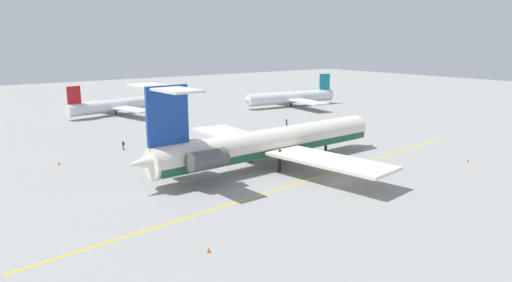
# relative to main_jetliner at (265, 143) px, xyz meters

# --- Properties ---
(ground) EXTENTS (368.98, 368.98, 0.00)m
(ground) POSITION_rel_main_jetliner_xyz_m (3.71, -12.41, -3.74)
(ground) COLOR gray
(main_jetliner) EXTENTS (47.12, 41.86, 13.73)m
(main_jetliner) POSITION_rel_main_jetliner_xyz_m (0.00, 0.00, 0.00)
(main_jetliner) COLOR silver
(main_jetliner) RESTS_ON ground
(airliner_mid_left) EXTENTS (27.87, 27.76, 8.36)m
(airliner_mid_left) POSITION_rel_main_jetliner_xyz_m (0.77, 64.57, -1.28)
(airliner_mid_left) COLOR silver
(airliner_mid_left) RESTS_ON ground
(airliner_mid_right) EXTENTS (30.83, 30.56, 9.21)m
(airliner_mid_right) POSITION_rel_main_jetliner_xyz_m (46.58, 48.45, -1.03)
(airliner_mid_right) COLOR silver
(airliner_mid_right) RESTS_ON ground
(ground_crew_near_nose) EXTENTS (0.46, 0.29, 1.80)m
(ground_crew_near_nose) POSITION_rel_main_jetliner_xyz_m (25.13, 24.24, -2.60)
(ground_crew_near_nose) COLOR black
(ground_crew_near_nose) RESTS_ON ground
(ground_crew_near_tail) EXTENTS (0.42, 0.28, 1.73)m
(ground_crew_near_tail) POSITION_rel_main_jetliner_xyz_m (-13.55, 24.03, -2.65)
(ground_crew_near_tail) COLOR black
(ground_crew_near_tail) RESTS_ON ground
(ground_crew_portside) EXTENTS (0.36, 0.28, 1.68)m
(ground_crew_portside) POSITION_rel_main_jetliner_xyz_m (21.96, 20.26, -2.68)
(ground_crew_portside) COLOR black
(ground_crew_portside) RESTS_ON ground
(safety_cone_nose) EXTENTS (0.40, 0.40, 0.55)m
(safety_cone_nose) POSITION_rel_main_jetliner_xyz_m (-22.64, -20.58, -3.47)
(safety_cone_nose) COLOR #EA590F
(safety_cone_nose) RESTS_ON ground
(safety_cone_wingtip) EXTENTS (0.40, 0.40, 0.55)m
(safety_cone_wingtip) POSITION_rel_main_jetliner_xyz_m (28.00, -17.71, -3.47)
(safety_cone_wingtip) COLOR #EA590F
(safety_cone_wingtip) RESTS_ON ground
(safety_cone_tail) EXTENTS (0.40, 0.40, 0.55)m
(safety_cone_tail) POSITION_rel_main_jetliner_xyz_m (-25.52, 20.53, -3.47)
(safety_cone_tail) COLOR #EA590F
(safety_cone_tail) RESTS_ON ground
(taxiway_centreline) EXTENTS (80.14, 9.75, 0.01)m
(taxiway_centreline) POSITION_rel_main_jetliner_xyz_m (1.32, -9.16, -3.74)
(taxiway_centreline) COLOR gold
(taxiway_centreline) RESTS_ON ground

